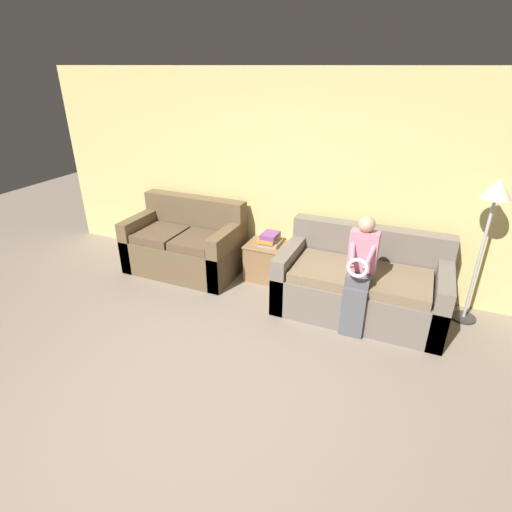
# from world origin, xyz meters

# --- Properties ---
(ground_plane) EXTENTS (14.00, 14.00, 0.00)m
(ground_plane) POSITION_xyz_m (0.00, 0.00, 0.00)
(ground_plane) COLOR gray
(wall_back) EXTENTS (7.15, 0.06, 2.55)m
(wall_back) POSITION_xyz_m (0.00, 2.86, 1.27)
(wall_back) COLOR #DBCC7F
(wall_back) RESTS_ON ground_plane
(couch_main) EXTENTS (1.81, 0.97, 0.90)m
(couch_main) POSITION_xyz_m (1.01, 2.29, 0.33)
(couch_main) COLOR #70665B
(couch_main) RESTS_ON ground_plane
(couch_side) EXTENTS (1.48, 0.85, 0.95)m
(couch_side) POSITION_xyz_m (-1.36, 2.38, 0.34)
(couch_side) COLOR brown
(couch_side) RESTS_ON ground_plane
(child_left_seated) EXTENTS (0.28, 0.37, 1.24)m
(child_left_seated) POSITION_xyz_m (1.02, 1.89, 0.68)
(child_left_seated) COLOR #56565B
(child_left_seated) RESTS_ON ground_plane
(side_shelf) EXTENTS (0.58, 0.46, 0.48)m
(side_shelf) POSITION_xyz_m (-0.22, 2.58, 0.25)
(side_shelf) COLOR olive
(side_shelf) RESTS_ON ground_plane
(book_stack) EXTENTS (0.25, 0.30, 0.15)m
(book_stack) POSITION_xyz_m (-0.21, 2.59, 0.55)
(book_stack) COLOR gray
(book_stack) RESTS_ON side_shelf
(floor_lamp) EXTENTS (0.28, 0.28, 1.59)m
(floor_lamp) POSITION_xyz_m (2.12, 2.56, 1.30)
(floor_lamp) COLOR #2D2B28
(floor_lamp) RESTS_ON ground_plane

